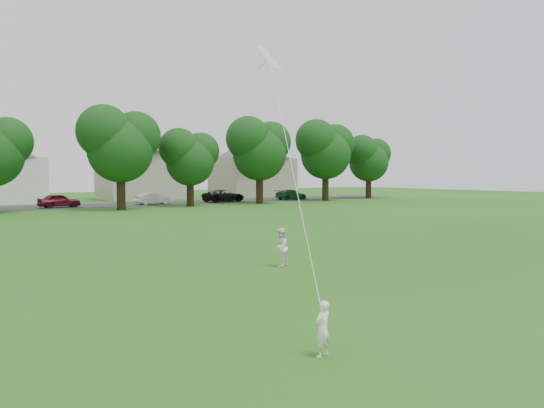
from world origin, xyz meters
TOP-DOWN VIEW (x-y plane):
  - ground at (0.00, 0.00)m, footprint 160.00×160.00m
  - street at (0.00, 42.00)m, footprint 90.00×7.00m
  - toddler at (-1.85, -2.09)m, footprint 0.38×0.29m
  - older_boy at (2.62, 5.21)m, footprint 0.78×0.74m
  - kite at (0.47, 2.02)m, footprint 2.93×4.63m
  - tree_row at (0.14, 36.35)m, footprint 83.13×8.67m
  - parked_cars at (0.41, 41.00)m, footprint 63.85×2.44m

SIDE VIEW (x-z plane):
  - ground at x=0.00m, z-range 0.00..0.00m
  - street at x=0.00m, z-range 0.00..0.01m
  - toddler at x=-1.85m, z-range 0.00..0.94m
  - parked_cars at x=0.41m, z-range -0.02..1.27m
  - older_boy at x=2.62m, z-range 0.00..1.27m
  - kite at x=0.47m, z-range -1.85..9.49m
  - tree_row at x=0.14m, z-range 0.91..11.21m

